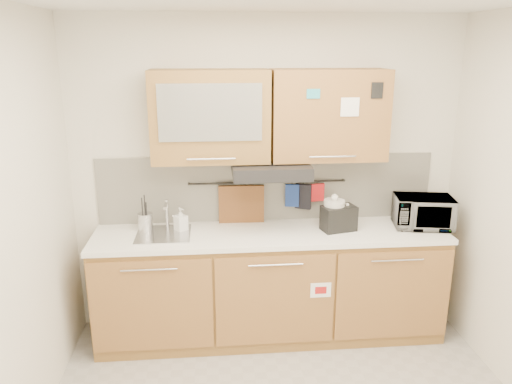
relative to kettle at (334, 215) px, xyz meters
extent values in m
plane|color=silver|center=(-0.51, 0.30, 0.26)|extent=(3.20, 0.00, 3.20)
cube|color=olive|center=(-0.51, 0.00, -0.60)|extent=(2.80, 0.60, 0.88)
cube|color=black|center=(-0.51, 0.00, -0.99)|extent=(2.80, 0.54, 0.10)
cube|color=#A07239|center=(-1.45, -0.32, -0.57)|extent=(0.91, 0.02, 0.74)
cylinder|color=silver|center=(-1.45, -0.34, -0.26)|extent=(0.41, 0.01, 0.01)
cube|color=#A07239|center=(-0.51, -0.32, -0.57)|extent=(0.91, 0.02, 0.74)
cylinder|color=silver|center=(-0.51, -0.34, -0.26)|extent=(0.41, 0.01, 0.01)
cube|color=#A07239|center=(0.42, -0.32, -0.57)|extent=(0.91, 0.02, 0.74)
cylinder|color=silver|center=(0.42, -0.34, -0.26)|extent=(0.41, 0.01, 0.01)
cube|color=white|center=(-0.51, -0.01, -0.14)|extent=(2.82, 0.62, 0.04)
cube|color=silver|center=(-0.51, 0.28, 0.16)|extent=(2.80, 0.02, 0.56)
cube|color=olive|center=(-0.97, 0.12, 0.79)|extent=(0.90, 0.35, 0.70)
cube|color=silver|center=(-0.97, -0.06, 0.84)|extent=(0.76, 0.02, 0.42)
cube|color=#A07239|center=(-0.05, 0.12, 0.79)|extent=(0.90, 0.35, 0.70)
cube|color=white|center=(0.07, -0.06, 0.87)|extent=(0.14, 0.00, 0.14)
cube|color=black|center=(-0.51, 0.05, 0.38)|extent=(0.60, 0.46, 0.10)
cube|color=silver|center=(-1.36, 0.00, -0.12)|extent=(0.42, 0.40, 0.03)
cylinder|color=silver|center=(-1.34, 0.16, 0.00)|extent=(0.03, 0.03, 0.24)
cylinder|color=silver|center=(-1.34, 0.08, 0.10)|extent=(0.02, 0.18, 0.02)
cylinder|color=black|center=(-0.51, 0.25, 0.22)|extent=(1.30, 0.02, 0.02)
cylinder|color=#B7B6BB|center=(-1.51, 0.10, -0.04)|extent=(0.15, 0.15, 0.15)
cylinder|color=black|center=(-1.53, 0.11, 0.02)|extent=(0.01, 0.01, 0.28)
cylinder|color=black|center=(-1.50, 0.08, 0.00)|extent=(0.01, 0.01, 0.25)
cylinder|color=black|center=(-1.51, 0.12, 0.03)|extent=(0.01, 0.01, 0.30)
cylinder|color=black|center=(-1.52, 0.08, -0.01)|extent=(0.01, 0.01, 0.22)
cylinder|color=silver|center=(0.00, 0.00, 0.00)|extent=(0.17, 0.17, 0.25)
sphere|color=silver|center=(0.00, 0.00, 0.15)|extent=(0.06, 0.06, 0.06)
cube|color=silver|center=(0.10, 0.00, 0.02)|extent=(0.02, 0.03, 0.16)
cylinder|color=black|center=(0.00, 0.00, -0.11)|extent=(0.19, 0.19, 0.01)
cube|color=black|center=(0.03, -0.02, -0.02)|extent=(0.29, 0.22, 0.20)
cube|color=black|center=(-0.01, -0.04, 0.07)|extent=(0.10, 0.13, 0.01)
cube|color=black|center=(0.08, -0.01, 0.07)|extent=(0.10, 0.13, 0.01)
imported|color=#999999|center=(0.74, -0.01, 0.01)|extent=(0.50, 0.38, 0.25)
imported|color=#999999|center=(-1.23, 0.07, -0.02)|extent=(0.12, 0.12, 0.19)
cube|color=brown|center=(-0.73, 0.23, -0.03)|extent=(0.38, 0.04, 0.47)
cube|color=navy|center=(-0.31, 0.23, 0.11)|extent=(0.12, 0.05, 0.19)
cube|color=black|center=(-0.21, 0.23, 0.10)|extent=(0.14, 0.09, 0.21)
cube|color=red|center=(-0.09, 0.23, 0.13)|extent=(0.12, 0.04, 0.15)
camera|label=1|loc=(-0.97, -3.72, 1.31)|focal=35.00mm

